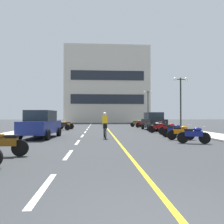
% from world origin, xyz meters
% --- Properties ---
extents(ground_plane, '(140.00, 140.00, 0.00)m').
position_xyz_m(ground_plane, '(0.00, 21.00, 0.00)').
color(ground_plane, '#2D3033').
extents(curb_left, '(2.40, 72.00, 0.12)m').
position_xyz_m(curb_left, '(-7.20, 24.00, 0.06)').
color(curb_left, '#B7B2A8').
rests_on(curb_left, ground).
extents(curb_right, '(2.40, 72.00, 0.12)m').
position_xyz_m(curb_right, '(7.20, 24.00, 0.06)').
color(curb_right, '#B7B2A8').
rests_on(curb_right, ground).
extents(lane_dash_0, '(0.14, 2.20, 0.01)m').
position_xyz_m(lane_dash_0, '(-2.00, 2.00, 0.00)').
color(lane_dash_0, silver).
rests_on(lane_dash_0, ground).
extents(lane_dash_1, '(0.14, 2.20, 0.01)m').
position_xyz_m(lane_dash_1, '(-2.00, 6.00, 0.00)').
color(lane_dash_1, silver).
rests_on(lane_dash_1, ground).
extents(lane_dash_2, '(0.14, 2.20, 0.01)m').
position_xyz_m(lane_dash_2, '(-2.00, 10.00, 0.00)').
color(lane_dash_2, silver).
rests_on(lane_dash_2, ground).
extents(lane_dash_3, '(0.14, 2.20, 0.01)m').
position_xyz_m(lane_dash_3, '(-2.00, 14.00, 0.00)').
color(lane_dash_3, silver).
rests_on(lane_dash_3, ground).
extents(lane_dash_4, '(0.14, 2.20, 0.01)m').
position_xyz_m(lane_dash_4, '(-2.00, 18.00, 0.00)').
color(lane_dash_4, silver).
rests_on(lane_dash_4, ground).
extents(lane_dash_5, '(0.14, 2.20, 0.01)m').
position_xyz_m(lane_dash_5, '(-2.00, 22.00, 0.00)').
color(lane_dash_5, silver).
rests_on(lane_dash_5, ground).
extents(lane_dash_6, '(0.14, 2.20, 0.01)m').
position_xyz_m(lane_dash_6, '(-2.00, 26.00, 0.00)').
color(lane_dash_6, silver).
rests_on(lane_dash_6, ground).
extents(lane_dash_7, '(0.14, 2.20, 0.01)m').
position_xyz_m(lane_dash_7, '(-2.00, 30.00, 0.00)').
color(lane_dash_7, silver).
rests_on(lane_dash_7, ground).
extents(lane_dash_8, '(0.14, 2.20, 0.01)m').
position_xyz_m(lane_dash_8, '(-2.00, 34.00, 0.00)').
color(lane_dash_8, silver).
rests_on(lane_dash_8, ground).
extents(lane_dash_9, '(0.14, 2.20, 0.01)m').
position_xyz_m(lane_dash_9, '(-2.00, 38.00, 0.00)').
color(lane_dash_9, silver).
rests_on(lane_dash_9, ground).
extents(lane_dash_10, '(0.14, 2.20, 0.01)m').
position_xyz_m(lane_dash_10, '(-2.00, 42.00, 0.00)').
color(lane_dash_10, silver).
rests_on(lane_dash_10, ground).
extents(lane_dash_11, '(0.14, 2.20, 0.01)m').
position_xyz_m(lane_dash_11, '(-2.00, 46.00, 0.00)').
color(lane_dash_11, silver).
rests_on(lane_dash_11, ground).
extents(centre_line_yellow, '(0.12, 66.00, 0.01)m').
position_xyz_m(centre_line_yellow, '(0.25, 24.00, 0.00)').
color(centre_line_yellow, gold).
rests_on(centre_line_yellow, ground).
extents(office_building, '(18.31, 6.30, 16.61)m').
position_xyz_m(office_building, '(1.24, 48.09, 8.30)').
color(office_building, beige).
rests_on(office_building, ground).
extents(street_lamp_mid, '(1.46, 0.36, 5.08)m').
position_xyz_m(street_lamp_mid, '(7.19, 19.00, 3.84)').
color(street_lamp_mid, black).
rests_on(street_lamp_mid, curb_right).
extents(street_lamp_far, '(1.46, 0.36, 5.42)m').
position_xyz_m(street_lamp_far, '(7.31, 33.88, 4.06)').
color(street_lamp_far, black).
rests_on(street_lamp_far, curb_right).
extents(parked_car_near, '(2.18, 4.32, 1.82)m').
position_xyz_m(parked_car_near, '(-4.65, 12.70, 0.92)').
color(parked_car_near, black).
rests_on(parked_car_near, ground).
extents(parked_car_mid, '(1.96, 4.22, 1.82)m').
position_xyz_m(parked_car_mid, '(4.90, 20.58, 0.92)').
color(parked_car_mid, black).
rests_on(parked_car_mid, ground).
extents(motorcycle_1, '(1.70, 0.60, 0.92)m').
position_xyz_m(motorcycle_1, '(-4.26, 5.73, 0.47)').
color(motorcycle_1, black).
rests_on(motorcycle_1, ground).
extents(motorcycle_2, '(1.67, 0.71, 0.92)m').
position_xyz_m(motorcycle_2, '(4.16, 9.03, 0.47)').
color(motorcycle_2, black).
rests_on(motorcycle_2, ground).
extents(motorcycle_3, '(1.70, 0.60, 0.92)m').
position_xyz_m(motorcycle_3, '(4.16, 10.86, 0.47)').
color(motorcycle_3, black).
rests_on(motorcycle_3, ground).
extents(motorcycle_4, '(1.64, 0.80, 0.92)m').
position_xyz_m(motorcycle_4, '(4.33, 12.57, 0.47)').
color(motorcycle_4, black).
rests_on(motorcycle_4, ground).
extents(motorcycle_5, '(1.70, 0.60, 0.92)m').
position_xyz_m(motorcycle_5, '(4.67, 14.72, 0.47)').
color(motorcycle_5, black).
rests_on(motorcycle_5, ground).
extents(motorcycle_6, '(1.69, 0.62, 0.92)m').
position_xyz_m(motorcycle_6, '(4.35, 16.60, 0.47)').
color(motorcycle_6, black).
rests_on(motorcycle_6, ground).
extents(motorcycle_7, '(1.64, 0.78, 0.92)m').
position_xyz_m(motorcycle_7, '(4.46, 18.04, 0.47)').
color(motorcycle_7, black).
rests_on(motorcycle_7, ground).
extents(motorcycle_8, '(1.64, 0.78, 0.92)m').
position_xyz_m(motorcycle_8, '(-4.46, 20.77, 0.47)').
color(motorcycle_8, black).
rests_on(motorcycle_8, ground).
extents(motorcycle_9, '(1.70, 0.60, 0.92)m').
position_xyz_m(motorcycle_9, '(-4.34, 22.59, 0.47)').
color(motorcycle_9, black).
rests_on(motorcycle_9, ground).
extents(motorcycle_10, '(1.65, 0.75, 0.92)m').
position_xyz_m(motorcycle_10, '(4.63, 25.43, 0.47)').
color(motorcycle_10, black).
rests_on(motorcycle_10, ground).
extents(motorcycle_11, '(1.63, 0.81, 0.92)m').
position_xyz_m(motorcycle_11, '(4.28, 27.00, 0.47)').
color(motorcycle_11, black).
rests_on(motorcycle_11, ground).
extents(cyclist_rider, '(0.42, 1.77, 1.71)m').
position_xyz_m(cyclist_rider, '(-0.43, 11.99, 0.89)').
color(cyclist_rider, black).
rests_on(cyclist_rider, ground).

